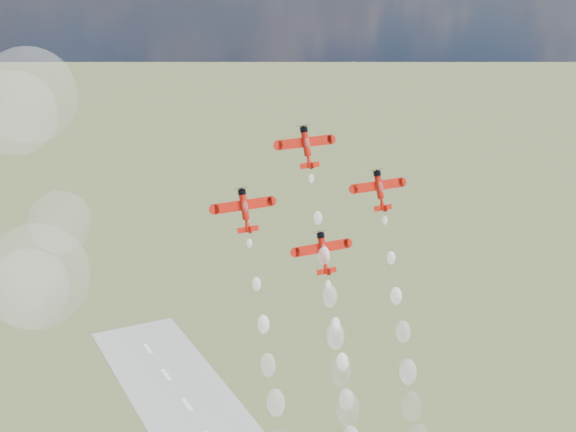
# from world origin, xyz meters

# --- Properties ---
(plane_lead) EXTENTS (12.12, 5.40, 8.30)m
(plane_lead) POSITION_xyz_m (6.31, 25.38, 93.34)
(plane_lead) COLOR red
(plane_lead) RESTS_ON ground
(plane_left) EXTENTS (12.12, 5.40, 8.30)m
(plane_left) POSITION_xyz_m (-9.10, 21.58, 83.24)
(plane_left) COLOR red
(plane_left) RESTS_ON ground
(plane_right) EXTENTS (12.12, 5.40, 8.30)m
(plane_right) POSITION_xyz_m (21.73, 21.58, 83.24)
(plane_right) COLOR red
(plane_right) RESTS_ON ground
(plane_slot) EXTENTS (12.12, 5.40, 8.30)m
(plane_slot) POSITION_xyz_m (6.31, 17.78, 73.14)
(plane_slot) COLOR red
(plane_slot) RESTS_ON ground
(smoke_trail_lead) EXTENTS (5.28, 22.87, 54.71)m
(smoke_trail_lead) POSITION_xyz_m (6.09, 7.46, 45.84)
(smoke_trail_lead) COLOR white
(smoke_trail_lead) RESTS_ON plane_lead
(smoke_trail_right) EXTENTS (5.47, 22.35, 55.03)m
(smoke_trail_right) POSITION_xyz_m (21.81, 3.82, 35.66)
(smoke_trail_right) COLOR white
(smoke_trail_right) RESTS_ON plane_right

